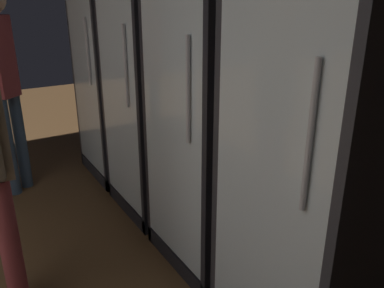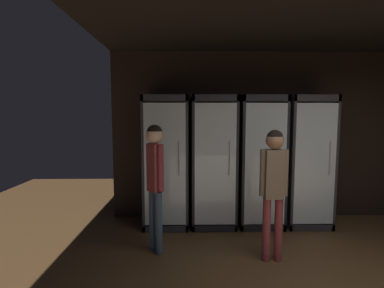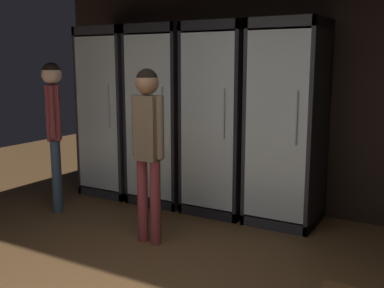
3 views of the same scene
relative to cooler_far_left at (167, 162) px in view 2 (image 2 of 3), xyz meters
name	(u,v)px [view 2 (image 2 of 3)]	position (x,y,z in m)	size (l,w,h in m)	color
wall_back	(289,136)	(2.07, 0.34, 0.40)	(6.00, 0.06, 2.80)	black
ceiling_panel	(371,0)	(2.07, -1.69, 1.83)	(6.00, 8.00, 0.06)	black
cooler_far_left	(167,162)	(0.00, 0.00, 0.00)	(0.69, 0.69, 2.04)	#2B2B30
cooler_left	(213,162)	(0.74, 0.00, 0.00)	(0.69, 0.69, 2.04)	black
cooler_center	(259,162)	(1.48, 0.00, 0.00)	(0.69, 0.69, 2.04)	black
cooler_right	(305,162)	(2.21, 0.00, 0.00)	(0.69, 0.69, 2.04)	#2B2B30
shopper_near	(274,179)	(1.34, -1.22, 0.01)	(0.33, 0.21, 1.58)	brown
shopper_far	(155,171)	(-0.08, -0.97, 0.06)	(0.22, 0.23, 1.63)	#384C66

